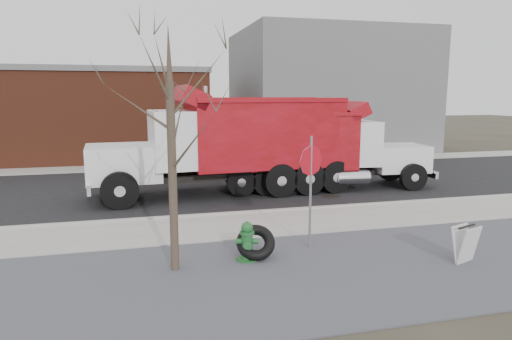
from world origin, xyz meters
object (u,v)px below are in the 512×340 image
object	(u,v)px
stop_sign	(311,173)
fire_hydrant	(247,243)
truck_tire	(256,242)
dump_truck_red_b	(231,141)
sandwich_board	(465,244)
dump_truck_red_a	(317,145)

from	to	relation	value
stop_sign	fire_hydrant	bearing A→B (deg)	-165.54
truck_tire	dump_truck_red_b	distance (m)	7.32
truck_tire	dump_truck_red_b	size ratio (longest dim) A/B	0.10
sandwich_board	dump_truck_red_b	distance (m)	9.41
truck_tire	dump_truck_red_a	size ratio (longest dim) A/B	0.12
stop_sign	sandwich_board	distance (m)	3.81
dump_truck_red_a	dump_truck_red_b	size ratio (longest dim) A/B	0.88
dump_truck_red_a	truck_tire	bearing A→B (deg)	-115.69
fire_hydrant	dump_truck_red_a	distance (m)	8.73
truck_tire	stop_sign	bearing A→B (deg)	15.72
stop_sign	dump_truck_red_a	size ratio (longest dim) A/B	0.33
stop_sign	truck_tire	bearing A→B (deg)	-166.42
fire_hydrant	sandwich_board	distance (m)	4.90
sandwich_board	dump_truck_red_b	size ratio (longest dim) A/B	0.09
fire_hydrant	dump_truck_red_a	xyz separation A→B (m)	(4.61, 7.29, 1.32)
truck_tire	fire_hydrant	bearing A→B (deg)	-157.87
fire_hydrant	truck_tire	world-z (taller)	fire_hydrant
stop_sign	dump_truck_red_a	bearing A→B (deg)	64.70
truck_tire	stop_sign	distance (m)	2.15
stop_sign	dump_truck_red_b	distance (m)	6.70
fire_hydrant	truck_tire	xyz separation A→B (m)	(0.23, 0.09, -0.03)
fire_hydrant	stop_sign	size ratio (longest dim) A/B	0.34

